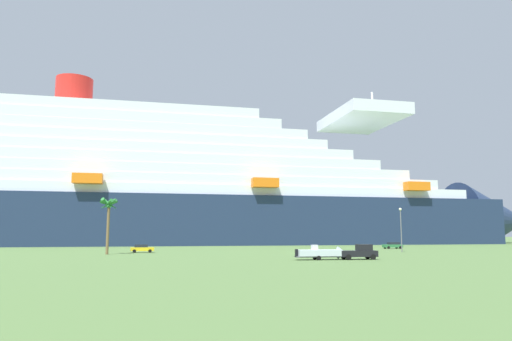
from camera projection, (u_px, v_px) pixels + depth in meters
name	position (u px, v px, depth m)	size (l,w,h in m)	color
ground_plane	(259.00, 248.00, 117.02)	(600.00, 600.00, 0.00)	#4C6B38
cruise_ship	(173.00, 192.00, 151.98)	(259.61, 42.52, 60.67)	#1E2D4C
pickup_truck	(359.00, 252.00, 69.04)	(5.76, 2.70, 2.20)	black
small_boat_on_trailer	(323.00, 253.00, 68.10)	(8.66, 2.56, 2.15)	#595960
palm_tree	(109.00, 208.00, 85.94)	(3.47, 3.42, 10.23)	brown
street_lamp	(401.00, 224.00, 95.69)	(0.56, 0.56, 8.92)	slate
parked_car_green_wagon	(393.00, 245.00, 114.34)	(4.80, 2.45, 1.58)	#2D723F
parked_car_yellow_taxi	(142.00, 248.00, 92.57)	(4.53, 2.23, 1.58)	yellow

